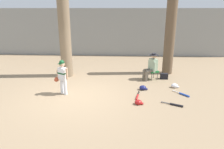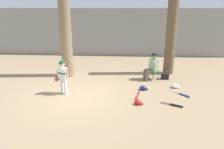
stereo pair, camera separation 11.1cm
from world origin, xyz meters
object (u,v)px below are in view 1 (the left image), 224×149
Objects in this scene: bat_blue_youth at (183,94)px; handbag_beside_stool at (164,76)px; young_ballplayer at (62,75)px; seated_spectator at (151,66)px; tree_near_player at (64,29)px; folding_stool at (153,72)px; batting_helmet_navy at (143,88)px; batting_helmet_white at (175,86)px; batting_helmet_red at (138,102)px; tree_behind_spectator at (170,31)px; bat_red_barrel at (137,96)px; bat_black_composite at (175,105)px.

handbag_beside_stool is at bearing 101.12° from bat_blue_youth.
young_ballplayer reaches higher than seated_spectator.
handbag_beside_stool is (4.52, -0.25, -2.08)m from tree_near_player.
folding_stool reaches higher than batting_helmet_navy.
bat_blue_youth is 1.84× the size of batting_helmet_white.
seated_spectator is (3.48, 1.83, -0.10)m from young_ballplayer.
seated_spectator reaches higher than batting_helmet_red.
tree_behind_spectator is 14.85× the size of batting_helmet_navy.
bat_red_barrel is 1.89m from batting_helmet_white.
handbag_beside_stool reaches higher than batting_helmet_red.
bat_blue_youth is at bearing 60.87° from bat_black_composite.
tree_near_player is at bearing 156.77° from bat_blue_youth.
seated_spectator is 2.07m from bat_blue_youth.
young_ballplayer is 4.42× the size of batting_helmet_red.
folding_stool is at bearing -170.99° from handbag_beside_stool.
batting_helmet_white is (1.57, 1.06, 0.05)m from bat_red_barrel.
young_ballplayer is at bearing -168.50° from batting_helmet_white.
tree_near_player is 14.96× the size of handbag_beside_stool.
bat_black_composite is 2.26× the size of batting_helmet_red.
tree_near_player is at bearing 143.02° from bat_red_barrel.
bat_blue_youth is (0.89, -1.76, -0.33)m from folding_stool.
young_ballplayer is 1.95× the size of bat_black_composite.
batting_helmet_white is at bearing 13.20° from batting_helmet_navy.
bat_black_composite is (0.38, -2.67, -0.33)m from folding_stool.
tree_near_player is at bearing 174.47° from seated_spectator.
young_ballplayer is 4.58m from handbag_beside_stool.
bat_blue_youth is (4.88, -2.09, -2.17)m from tree_near_player.
seated_spectator is at bearing 70.27° from bat_red_barrel.
seated_spectator is at bearing 100.23° from bat_black_composite.
young_ballplayer is 3.14m from batting_helmet_navy.
tree_behind_spectator is at bearing 61.73° from bat_red_barrel.
tree_near_player is 2.68m from young_ballplayer.
batting_helmet_white is at bearing 11.50° from young_ballplayer.
batting_helmet_white is (0.85, -0.95, -0.56)m from seated_spectator.
tree_near_player is 7.61× the size of bat_black_composite.
tree_behind_spectator reaches higher than batting_helmet_red.
handbag_beside_stool reaches higher than bat_blue_youth.
handbag_beside_stool is 1.76m from batting_helmet_navy.
folding_stool is 1.67× the size of batting_helmet_white.
bat_blue_youth is at bearing 1.49° from young_ballplayer.
bat_red_barrel is 2.25× the size of batting_helmet_white.
tree_behind_spectator is at bearing 71.43° from handbag_beside_stool.
batting_helmet_red is 2.27m from batting_helmet_white.
handbag_beside_stool is (0.53, 0.08, -0.23)m from folding_stool.
handbag_beside_stool is 2.53m from bat_red_barrel.
bat_black_composite is (-0.46, -3.69, -2.05)m from tree_behind_spectator.
bat_black_composite and bat_red_barrel have the same top height.
seated_spectator is at bearing 131.59° from batting_helmet_white.
tree_behind_spectator is 2.19m from handbag_beside_stool.
bat_red_barrel is at bearing -109.12° from batting_helmet_navy.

